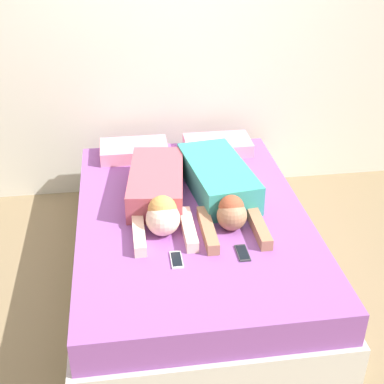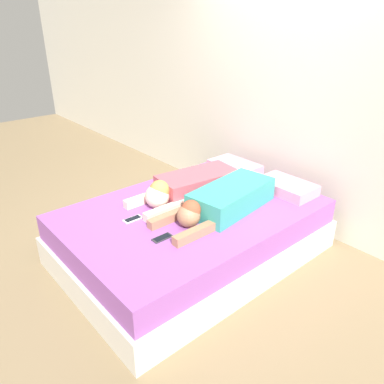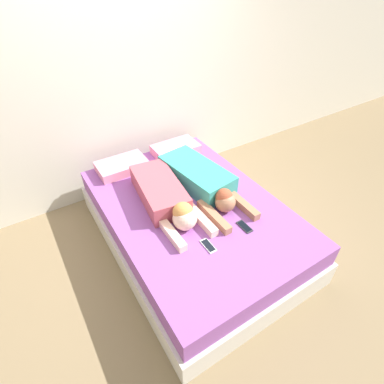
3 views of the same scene
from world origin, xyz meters
The scene contains 9 objects.
ground_plane centered at (0.00, 0.00, 0.00)m, with size 12.00×12.00×0.00m, color #7F6B4C.
wall_back centered at (0.00, 1.24, 1.30)m, with size 12.00×0.06×2.60m.
bed centered at (0.00, 0.00, 0.23)m, with size 1.52×2.19×0.47m.
pillow_head_left centered at (-0.33, 0.87, 0.52)m, with size 0.51×0.32×0.10m.
pillow_head_right centered at (0.33, 0.87, 0.52)m, with size 0.51×0.32×0.10m.
person_left centered at (-0.20, 0.12, 0.57)m, with size 0.44×1.07×0.24m.
person_right centered at (0.21, 0.16, 0.57)m, with size 0.47×1.15×0.21m.
cell_phone_left centered at (-0.16, -0.49, 0.48)m, with size 0.06×0.16×0.01m.
cell_phone_right centered at (0.22, -0.48, 0.48)m, with size 0.06×0.16×0.01m.
Camera 3 is at (-1.11, -1.76, 2.30)m, focal length 28.00 mm.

